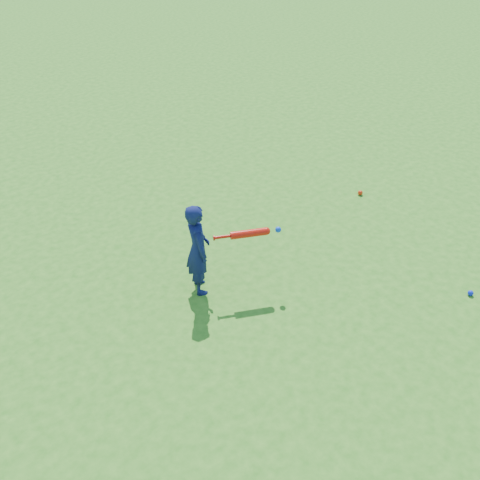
# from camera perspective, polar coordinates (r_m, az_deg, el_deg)

# --- Properties ---
(ground) EXTENTS (80.00, 80.00, 0.00)m
(ground) POSITION_cam_1_polar(r_m,az_deg,el_deg) (6.05, -3.26, -9.01)
(ground) COLOR #2F741B
(ground) RESTS_ON ground
(child) EXTENTS (0.42, 0.50, 1.16)m
(child) POSITION_cam_1_polar(r_m,az_deg,el_deg) (6.18, -4.52, -0.98)
(child) COLOR #10164C
(child) RESTS_ON ground
(ground_ball_red) EXTENTS (0.08, 0.08, 0.08)m
(ground_ball_red) POSITION_cam_1_polar(r_m,az_deg,el_deg) (8.58, 12.70, 4.94)
(ground_ball_red) COLOR red
(ground_ball_red) RESTS_ON ground
(ground_ball_blue) EXTENTS (0.07, 0.07, 0.07)m
(ground_ball_blue) POSITION_cam_1_polar(r_m,az_deg,el_deg) (6.96, 23.38, -5.22)
(ground_ball_blue) COLOR #0C1FDA
(ground_ball_blue) RESTS_ON ground
(bat_swing) EXTENTS (0.74, 0.41, 0.09)m
(bat_swing) POSITION_cam_1_polar(r_m,az_deg,el_deg) (6.15, 1.25, 0.74)
(bat_swing) COLOR red
(bat_swing) RESTS_ON ground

